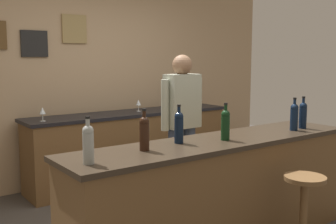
{
  "coord_description": "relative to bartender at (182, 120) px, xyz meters",
  "views": [
    {
      "loc": [
        -2.3,
        -2.82,
        1.59
      ],
      "look_at": [
        0.1,
        0.45,
        1.05
      ],
      "focal_mm": 43.8,
      "sensor_mm": 36.0,
      "label": 1
    }
  ],
  "objects": [
    {
      "name": "back_wall",
      "position": [
        -0.35,
        1.51,
        0.47
      ],
      "size": [
        6.0,
        0.09,
        2.8
      ],
      "color": "tan",
      "rests_on": "ground_plane"
    },
    {
      "name": "bartender",
      "position": [
        0.0,
        0.0,
        0.0
      ],
      "size": [
        0.52,
        0.21,
        1.62
      ],
      "color": "#384766",
      "rests_on": "ground_plane"
    },
    {
      "name": "wine_bottle_b",
      "position": [
        -1.05,
        -0.9,
        0.12
      ],
      "size": [
        0.07,
        0.07,
        0.31
      ],
      "color": "black",
      "rests_on": "bar_counter"
    },
    {
      "name": "wine_bottle_e",
      "position": [
        0.52,
        -1.02,
        0.12
      ],
      "size": [
        0.07,
        0.07,
        0.31
      ],
      "color": "black",
      "rests_on": "bar_counter"
    },
    {
      "name": "bar_stool",
      "position": [
        0.04,
        -1.49,
        -0.48
      ],
      "size": [
        0.32,
        0.32,
        0.68
      ],
      "color": "brown",
      "rests_on": "ground_plane"
    },
    {
      "name": "wine_bottle_a",
      "position": [
        -1.54,
        -1.0,
        0.12
      ],
      "size": [
        0.07,
        0.07,
        0.31
      ],
      "color": "#999E99",
      "rests_on": "bar_counter"
    },
    {
      "name": "wine_glass_b",
      "position": [
        0.17,
        1.12,
        0.07
      ],
      "size": [
        0.07,
        0.07,
        0.16
      ],
      "color": "silver",
      "rests_on": "side_counter"
    },
    {
      "name": "wine_bottle_f",
      "position": [
        0.68,
        -1.0,
        0.12
      ],
      "size": [
        0.07,
        0.07,
        0.31
      ],
      "color": "black",
      "rests_on": "bar_counter"
    },
    {
      "name": "wine_glass_c",
      "position": [
        1.22,
        1.13,
        0.07
      ],
      "size": [
        0.07,
        0.07,
        0.16
      ],
      "color": "silver",
      "rests_on": "side_counter"
    },
    {
      "name": "wine_bottle_d",
      "position": [
        -0.31,
        -0.97,
        0.12
      ],
      "size": [
        0.07,
        0.07,
        0.31
      ],
      "color": "black",
      "rests_on": "bar_counter"
    },
    {
      "name": "wine_glass_a",
      "position": [
        -1.12,
        1.03,
        0.07
      ],
      "size": [
        0.07,
        0.07,
        0.16
      ],
      "color": "silver",
      "rests_on": "side_counter"
    },
    {
      "name": "wine_bottle_c",
      "position": [
        -0.69,
        -0.84,
        0.12
      ],
      "size": [
        0.07,
        0.07,
        0.31
      ],
      "color": "black",
      "rests_on": "bar_counter"
    },
    {
      "name": "side_counter",
      "position": [
        0.06,
        1.13,
        -0.48
      ],
      "size": [
        2.76,
        0.56,
        0.9
      ],
      "color": "brown",
      "rests_on": "ground_plane"
    },
    {
      "name": "bar_counter",
      "position": [
        -0.34,
        -0.92,
        -0.47
      ],
      "size": [
        2.72,
        0.6,
        0.92
      ],
      "color": "brown",
      "rests_on": "ground_plane"
    }
  ]
}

